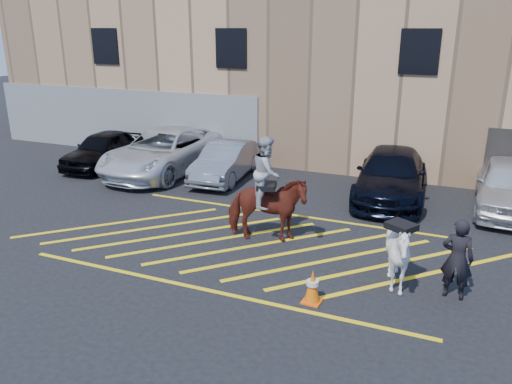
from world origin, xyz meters
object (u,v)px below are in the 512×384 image
at_px(handler, 457,259).
at_px(mounted_bay, 267,200).
at_px(car_black_suv, 103,149).
at_px(saddled_white, 399,254).
at_px(car_blue_suv, 391,175).
at_px(traffic_cone, 312,286).
at_px(car_silver_sedan, 226,161).
at_px(car_white_suv, 510,186).
at_px(car_white_pickup, 165,151).

height_order(handler, mounted_bay, mounted_bay).
relative_size(car_black_suv, handler, 2.37).
height_order(handler, saddled_white, handler).
relative_size(car_black_suv, car_blue_suv, 0.79).
relative_size(saddled_white, traffic_cone, 2.66).
distance_m(car_silver_sedan, mounted_bay, 5.87).
relative_size(handler, saddled_white, 0.90).
bearing_deg(car_black_suv, car_blue_suv, -1.38).
xyz_separation_m(car_black_suv, saddled_white, (12.33, -5.74, 0.12)).
distance_m(car_black_suv, saddled_white, 13.60).
bearing_deg(car_white_suv, car_white_pickup, -176.71).
relative_size(mounted_bay, saddled_white, 1.45).
bearing_deg(saddled_white, car_white_suv, 68.48).
distance_m(car_white_pickup, mounted_bay, 7.61).
bearing_deg(saddled_white, handler, 5.35).
xyz_separation_m(car_black_suv, car_white_pickup, (2.79, 0.19, 0.12)).
distance_m(car_black_suv, traffic_cone, 12.87).
distance_m(car_white_suv, handler, 6.34).
relative_size(car_white_pickup, car_blue_suv, 1.14).
bearing_deg(car_black_suv, traffic_cone, -36.66).
relative_size(handler, traffic_cone, 2.40).
height_order(mounted_bay, traffic_cone, mounted_bay).
height_order(car_silver_sedan, handler, handler).
distance_m(car_white_pickup, traffic_cone, 10.77).
bearing_deg(car_white_pickup, mounted_bay, -35.43).
height_order(car_white_pickup, handler, handler).
relative_size(car_white_pickup, car_silver_sedan, 1.45).
distance_m(saddled_white, traffic_cone, 2.00).
bearing_deg(handler, car_white_suv, -96.75).
xyz_separation_m(car_white_suv, traffic_cone, (-4.00, -7.54, -0.43)).
relative_size(car_white_suv, handler, 2.67).
bearing_deg(car_black_suv, saddled_white, -28.82).
relative_size(car_white_pickup, saddled_white, 3.08).
relative_size(car_white_pickup, traffic_cone, 8.21).
distance_m(car_white_pickup, car_silver_sedan, 2.58).
bearing_deg(car_white_suv, traffic_cone, -116.46).
bearing_deg(handler, mounted_bay, -8.85).
height_order(car_blue_suv, traffic_cone, car_blue_suv).
xyz_separation_m(car_blue_suv, mounted_bay, (-2.48, -4.94, 0.37)).
relative_size(mounted_bay, traffic_cone, 3.85).
xyz_separation_m(saddled_white, traffic_cone, (-1.51, -1.23, -0.46)).
bearing_deg(handler, traffic_cone, 32.08).
height_order(car_white_suv, mounted_bay, mounted_bay).
bearing_deg(car_white_pickup, traffic_cone, -39.60).
bearing_deg(mounted_bay, car_black_suv, 153.23).
bearing_deg(car_silver_sedan, car_blue_suv, -2.45).
bearing_deg(saddled_white, traffic_cone, -140.87).
bearing_deg(car_white_pickup, car_silver_sedan, 4.08).
xyz_separation_m(car_white_pickup, car_blue_suv, (8.51, 0.30, -0.07)).
height_order(car_white_pickup, mounted_bay, mounted_bay).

